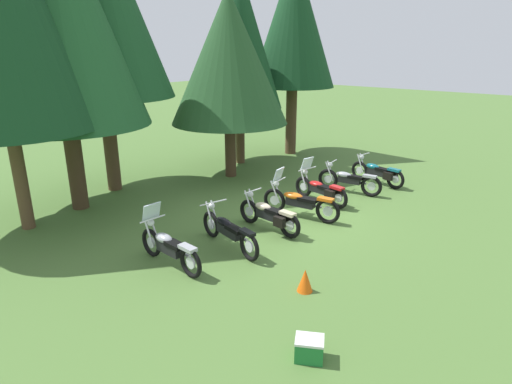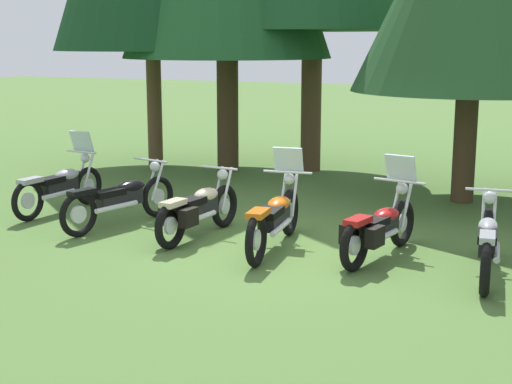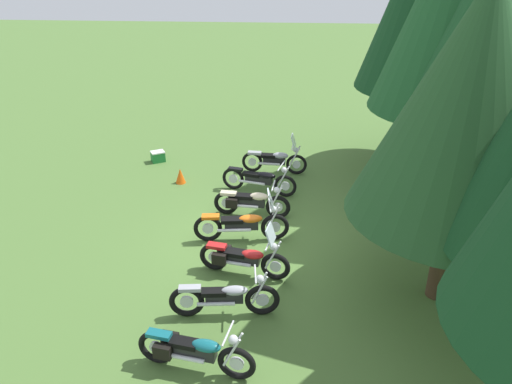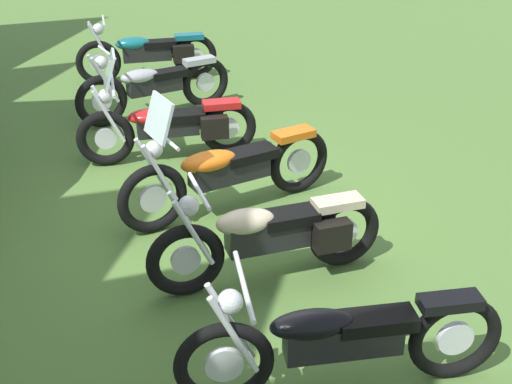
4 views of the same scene
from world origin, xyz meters
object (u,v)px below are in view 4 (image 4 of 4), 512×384
Objects in this scene: motorcycle_6 at (150,53)px; motorcycle_1 at (340,339)px; motorcycle_5 at (154,86)px; motorcycle_4 at (170,125)px; motorcycle_2 at (271,235)px; motorcycle_3 at (226,170)px.

motorcycle_1 is at bearing 94.98° from motorcycle_6.
motorcycle_5 is 1.54m from motorcycle_6.
motorcycle_1 is 1.09× the size of motorcycle_4.
motorcycle_2 is 0.89× the size of motorcycle_3.
motorcycle_2 is (1.46, -0.15, -0.01)m from motorcycle_1.
motorcycle_5 is (4.18, -0.15, -0.00)m from motorcycle_2.
motorcycle_2 is 1.29m from motorcycle_3.
motorcycle_1 is 5.64m from motorcycle_5.
motorcycle_5 is at bearing -97.95° from motorcycle_3.
motorcycle_6 is (1.49, -0.37, 0.00)m from motorcycle_5.
motorcycle_5 is (5.63, -0.30, -0.01)m from motorcycle_1.
motorcycle_2 is 4.18m from motorcycle_5.
motorcycle_6 is at bearing -90.29° from motorcycle_4.
motorcycle_5 is (1.43, -0.21, -0.01)m from motorcycle_4.
motorcycle_3 is at bearing 82.31° from motorcycle_5.
motorcycle_5 is at bearing -87.52° from motorcycle_4.
motorcycle_6 is (5.67, -0.52, -0.00)m from motorcycle_2.
motorcycle_3 is 1.14× the size of motorcycle_4.
motorcycle_2 is at bearing 102.16° from motorcycle_4.
motorcycle_3 is at bearing -80.90° from motorcycle_1.
motorcycle_6 is (7.13, -0.67, -0.01)m from motorcycle_1.
motorcycle_4 reaches higher than motorcycle_2.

